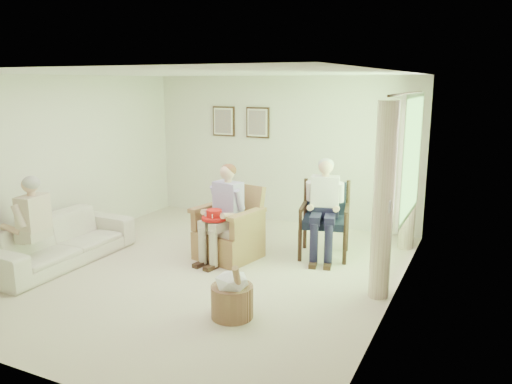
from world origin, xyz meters
TOP-DOWN VIEW (x-y plane):
  - floor at (0.00, 0.00)m, footprint 5.50×5.50m
  - back_wall at (0.00, 2.75)m, footprint 5.00×0.04m
  - front_wall at (0.00, -2.75)m, footprint 5.00×0.04m
  - left_wall at (-2.50, 0.00)m, footprint 0.04×5.50m
  - right_wall at (2.50, 0.00)m, footprint 0.04×5.50m
  - ceiling at (0.00, 0.00)m, footprint 5.00×5.50m
  - window at (2.46, 1.20)m, footprint 0.13×2.50m
  - curtain_left at (2.33, 0.22)m, footprint 0.34×0.34m
  - curtain_right at (2.33, 2.18)m, footprint 0.34×0.34m
  - framed_print_left at (-1.15, 2.71)m, footprint 0.45×0.05m
  - framed_print_right at (-0.45, 2.71)m, footprint 0.45×0.05m
  - wicker_armchair at (0.10, 0.62)m, footprint 0.81×0.81m
  - wood_armchair at (1.31, 1.35)m, footprint 0.69×0.64m
  - sofa at (-1.95, -0.60)m, footprint 2.20×0.86m
  - person_wicker at (0.10, 0.48)m, footprint 0.40×0.62m
  - person_dark at (1.31, 1.18)m, footprint 0.40×0.63m
  - person_sofa at (-1.95, -1.08)m, footprint 0.42×0.62m
  - red_hat at (0.04, 0.28)m, footprint 0.35×0.35m
  - hatbox at (1.02, -1.04)m, footprint 0.50×0.50m

SIDE VIEW (x-z plane):
  - floor at x=0.00m, z-range 0.00..0.00m
  - hatbox at x=1.02m, z-range -0.07..0.60m
  - sofa at x=-1.95m, z-range 0.00..0.64m
  - wicker_armchair at x=0.10m, z-range -0.19..0.85m
  - wood_armchair at x=1.31m, z-range 0.05..1.11m
  - red_hat at x=0.04m, z-range 0.63..0.77m
  - person_sofa at x=-1.95m, z-range 0.10..1.39m
  - person_wicker at x=0.10m, z-range 0.11..1.47m
  - person_dark at x=1.31m, z-range 0.13..1.54m
  - curtain_left at x=2.33m, z-range 0.00..2.30m
  - curtain_right at x=2.33m, z-range 0.00..2.30m
  - back_wall at x=0.00m, z-range 0.00..2.60m
  - front_wall at x=0.00m, z-range 0.00..2.60m
  - left_wall at x=-2.50m, z-range 0.00..2.60m
  - right_wall at x=2.50m, z-range 0.00..2.60m
  - window at x=2.46m, z-range 0.77..2.40m
  - framed_print_left at x=-1.15m, z-range 1.51..2.06m
  - framed_print_right at x=-0.45m, z-range 1.51..2.06m
  - ceiling at x=0.00m, z-range 2.59..2.61m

